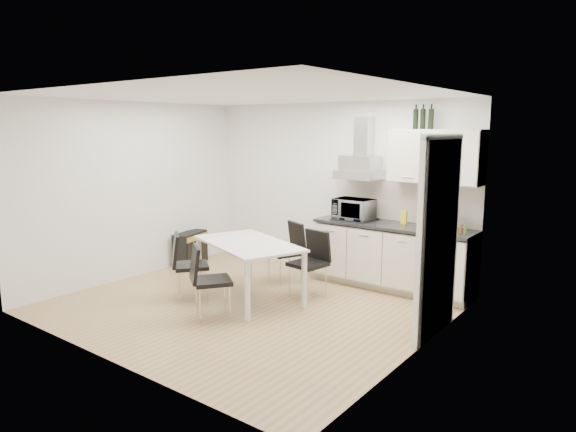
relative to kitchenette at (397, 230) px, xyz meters
The scene contains 15 objects.
ground 2.26m from the kitchenette, 124.32° to the right, with size 4.50×4.50×0.00m, color tan.
wall_back 1.30m from the kitchenette, 167.38° to the left, with size 4.50×0.10×2.60m, color white.
wall_front 3.95m from the kitchenette, 107.60° to the right, with size 4.50×0.10×2.60m, color white.
wall_left 3.88m from the kitchenette, 153.20° to the right, with size 0.10×4.00×2.60m, color white.
wall_right 2.09m from the kitchenette, 58.44° to the right, with size 0.10×4.00×2.60m, color white.
ceiling 2.75m from the kitchenette, 124.32° to the right, with size 4.50×4.50×0.00m, color white.
doorway 1.58m from the kitchenette, 49.12° to the right, with size 0.08×1.04×2.10m, color white.
kitchenette is the anchor object (origin of this frame).
dining_table 2.05m from the kitchenette, 132.01° to the right, with size 1.77×1.39×0.75m.
chair_far_left 1.61m from the kitchenette, 153.06° to the right, with size 0.44×0.50×0.88m, color black, non-canonical shape.
chair_far_right 1.34m from the kitchenette, 126.90° to the right, with size 0.44×0.50×0.88m, color black, non-canonical shape.
chair_near_left 2.81m from the kitchenette, 133.78° to the right, with size 0.44×0.50×0.88m, color black, non-canonical shape.
chair_near_right 2.65m from the kitchenette, 117.92° to the right, with size 0.44×0.50×0.88m, color black, non-canonical shape.
guitar_amp 3.43m from the kitchenette, 166.14° to the right, with size 0.41×0.68×0.53m.
floor_speaker 1.68m from the kitchenette, behind, with size 0.20×0.18×0.34m, color black.
Camera 1 is at (4.16, -4.66, 2.22)m, focal length 32.00 mm.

